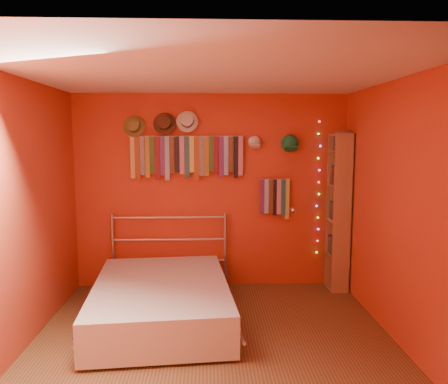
{
  "coord_description": "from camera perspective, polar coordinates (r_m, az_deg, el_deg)",
  "views": [
    {
      "loc": [
        -0.05,
        -3.87,
        1.95
      ],
      "look_at": [
        0.13,
        0.9,
        1.35
      ],
      "focal_mm": 35.0,
      "sensor_mm": 36.0,
      "label": 1
    }
  ],
  "objects": [
    {
      "name": "fedora_white",
      "position": [
        5.53,
        -4.86,
        9.24
      ],
      "size": [
        0.27,
        0.15,
        0.27
      ],
      "rotation": [
        1.36,
        0.0,
        0.0
      ],
      "color": "beige",
      "rests_on": "back_wall"
    },
    {
      "name": "reading_lamp",
      "position": [
        5.59,
        8.92,
        -2.34
      ],
      "size": [
        0.06,
        0.27,
        0.08
      ],
      "color": "#B1B1B6",
      "rests_on": "back_wall"
    },
    {
      "name": "ceiling",
      "position": [
        3.91,
        -1.52,
        15.23
      ],
      "size": [
        3.5,
        3.5,
        0.02
      ],
      "primitive_type": "cube",
      "color": "white",
      "rests_on": "back_wall"
    },
    {
      "name": "ground",
      "position": [
        4.33,
        -1.4,
        -19.6
      ],
      "size": [
        3.5,
        3.5,
        0.0
      ],
      "primitive_type": "plane",
      "color": "#56311D",
      "rests_on": "ground"
    },
    {
      "name": "fairy_lights",
      "position": [
        5.8,
        12.22,
        0.49
      ],
      "size": [
        0.05,
        0.02,
        1.74
      ],
      "color": "#FF3333",
      "rests_on": "back_wall"
    },
    {
      "name": "fedora_olive",
      "position": [
        5.6,
        -11.74,
        8.48
      ],
      "size": [
        0.27,
        0.15,
        0.26
      ],
      "rotation": [
        1.36,
        0.0,
        0.0
      ],
      "color": "olive",
      "rests_on": "back_wall"
    },
    {
      "name": "small_tie_rack",
      "position": [
        5.67,
        6.71,
        -0.58
      ],
      "size": [
        0.4,
        0.03,
        0.52
      ],
      "color": "#B1B1B6",
      "rests_on": "back_wall"
    },
    {
      "name": "cap_white",
      "position": [
        5.6,
        3.98,
        6.49
      ],
      "size": [
        0.17,
        0.21,
        0.17
      ],
      "color": "silver",
      "rests_on": "back_wall"
    },
    {
      "name": "back_wall",
      "position": [
        5.66,
        -1.68,
        0.05
      ],
      "size": [
        3.5,
        0.02,
        2.5
      ],
      "primitive_type": "cube",
      "color": "#A4341A",
      "rests_on": "ground"
    },
    {
      "name": "bookshelf",
      "position": [
        5.74,
        15.15,
        -2.45
      ],
      "size": [
        0.25,
        0.34,
        2.0
      ],
      "color": "#A4724A",
      "rests_on": "ground"
    },
    {
      "name": "fedora_brown",
      "position": [
        5.55,
        -7.81,
        8.92
      ],
      "size": [
        0.28,
        0.15,
        0.28
      ],
      "rotation": [
        1.36,
        0.0,
        0.0
      ],
      "color": "#452918",
      "rests_on": "back_wall"
    },
    {
      "name": "bed",
      "position": [
        4.84,
        -8.18,
        -13.79
      ],
      "size": [
        1.65,
        2.09,
        0.98
      ],
      "rotation": [
        0.0,
        0.0,
        0.08
      ],
      "color": "#B1B1B6",
      "rests_on": "ground"
    },
    {
      "name": "tie_rack",
      "position": [
        5.56,
        -4.96,
        4.79
      ],
      "size": [
        1.45,
        0.03,
        0.56
      ],
      "color": "#B1B1B6",
      "rests_on": "back_wall"
    },
    {
      "name": "cap_green",
      "position": [
        5.66,
        8.6,
        6.28
      ],
      "size": [
        0.2,
        0.25,
        0.2
      ],
      "color": "#1C7F47",
      "rests_on": "back_wall"
    },
    {
      "name": "left_wall",
      "position": [
        4.29,
        -25.59,
        -2.97
      ],
      "size": [
        0.02,
        3.5,
        2.5
      ],
      "primitive_type": "cube",
      "color": "#A4341A",
      "rests_on": "ground"
    },
    {
      "name": "right_wall",
      "position": [
        4.32,
        22.45,
        -2.73
      ],
      "size": [
        0.02,
        3.5,
        2.5
      ],
      "primitive_type": "cube",
      "color": "#A4341A",
      "rests_on": "ground"
    }
  ]
}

